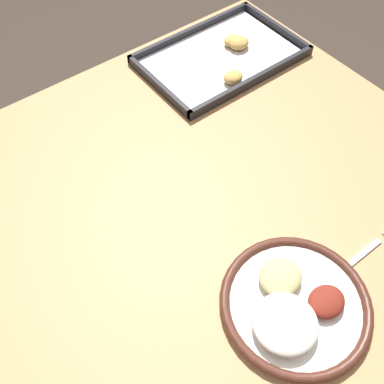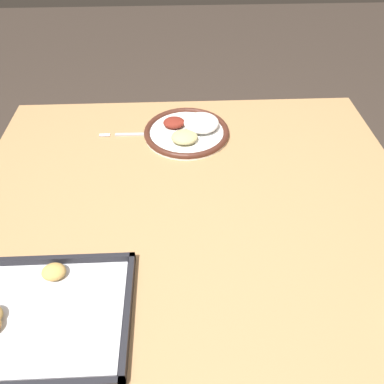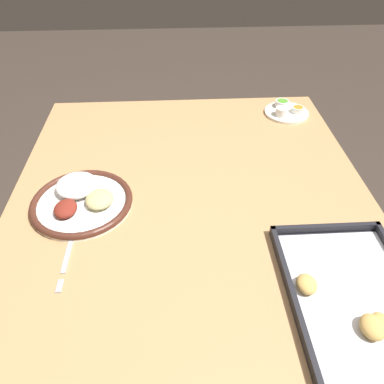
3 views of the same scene
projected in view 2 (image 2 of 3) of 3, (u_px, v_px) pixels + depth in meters
ground_plane at (192, 326)px, 1.54m from camera, size 8.00×8.00×0.00m
dining_table at (193, 222)px, 1.09m from camera, size 1.24×1.05×0.74m
dinner_plate at (188, 131)px, 1.24m from camera, size 0.28×0.28×0.05m
fork at (132, 134)px, 1.25m from camera, size 0.20×0.01×0.00m
baking_tray at (22, 316)px, 0.77m from camera, size 0.44×0.29×0.04m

